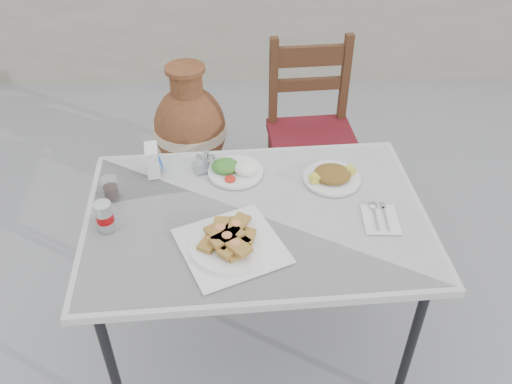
{
  "coord_description": "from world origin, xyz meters",
  "views": [
    {
      "loc": [
        0.07,
        -1.61,
        2.06
      ],
      "look_at": [
        0.1,
        -0.07,
        0.82
      ],
      "focal_mm": 38.0,
      "sensor_mm": 36.0,
      "label": 1
    }
  ],
  "objects_px": {
    "salad_rice_plate": "(235,169)",
    "napkin_holder": "(153,160)",
    "cola_glass": "(111,190)",
    "condiment_caddy": "(206,163)",
    "soda_can": "(105,216)",
    "cafe_table": "(256,224)",
    "terracotta_urn": "(190,130)",
    "pide_plate": "(231,240)",
    "salad_chopped_plate": "(332,176)",
    "chair": "(312,135)"
  },
  "relations": [
    {
      "from": "pide_plate",
      "to": "terracotta_urn",
      "type": "xyz_separation_m",
      "value": [
        -0.27,
        1.39,
        -0.44
      ]
    },
    {
      "from": "cola_glass",
      "to": "soda_can",
      "type": "bearing_deg",
      "value": -85.38
    },
    {
      "from": "pide_plate",
      "to": "chair",
      "type": "height_order",
      "value": "chair"
    },
    {
      "from": "salad_chopped_plate",
      "to": "condiment_caddy",
      "type": "xyz_separation_m",
      "value": [
        -0.5,
        0.09,
        0.01
      ]
    },
    {
      "from": "chair",
      "to": "terracotta_urn",
      "type": "distance_m",
      "value": 0.76
    },
    {
      "from": "cafe_table",
      "to": "terracotta_urn",
      "type": "bearing_deg",
      "value": 106.53
    },
    {
      "from": "terracotta_urn",
      "to": "condiment_caddy",
      "type": "bearing_deg",
      "value": -79.89
    },
    {
      "from": "pide_plate",
      "to": "salad_chopped_plate",
      "type": "distance_m",
      "value": 0.54
    },
    {
      "from": "cafe_table",
      "to": "chair",
      "type": "height_order",
      "value": "chair"
    },
    {
      "from": "cafe_table",
      "to": "pide_plate",
      "type": "bearing_deg",
      "value": -117.58
    },
    {
      "from": "napkin_holder",
      "to": "terracotta_urn",
      "type": "distance_m",
      "value": 1.07
    },
    {
      "from": "pide_plate",
      "to": "cola_glass",
      "type": "relative_size",
      "value": 4.9
    },
    {
      "from": "cafe_table",
      "to": "terracotta_urn",
      "type": "distance_m",
      "value": 1.32
    },
    {
      "from": "salad_rice_plate",
      "to": "pide_plate",
      "type": "bearing_deg",
      "value": -91.11
    },
    {
      "from": "salad_chopped_plate",
      "to": "cola_glass",
      "type": "distance_m",
      "value": 0.85
    },
    {
      "from": "napkin_holder",
      "to": "pide_plate",
      "type": "bearing_deg",
      "value": -63.5
    },
    {
      "from": "salad_rice_plate",
      "to": "napkin_holder",
      "type": "distance_m",
      "value": 0.33
    },
    {
      "from": "condiment_caddy",
      "to": "salad_chopped_plate",
      "type": "bearing_deg",
      "value": -9.9
    },
    {
      "from": "terracotta_urn",
      "to": "cola_glass",
      "type": "bearing_deg",
      "value": -99.1
    },
    {
      "from": "cafe_table",
      "to": "soda_can",
      "type": "bearing_deg",
      "value": -172.52
    },
    {
      "from": "cola_glass",
      "to": "condiment_caddy",
      "type": "relative_size",
      "value": 0.75
    },
    {
      "from": "salad_rice_plate",
      "to": "condiment_caddy",
      "type": "xyz_separation_m",
      "value": [
        -0.12,
        0.04,
        0.0
      ]
    },
    {
      "from": "salad_rice_plate",
      "to": "chair",
      "type": "bearing_deg",
      "value": 59.19
    },
    {
      "from": "cola_glass",
      "to": "napkin_holder",
      "type": "xyz_separation_m",
      "value": [
        0.14,
        0.16,
        0.02
      ]
    },
    {
      "from": "soda_can",
      "to": "terracotta_urn",
      "type": "height_order",
      "value": "soda_can"
    },
    {
      "from": "pide_plate",
      "to": "condiment_caddy",
      "type": "height_order",
      "value": "condiment_caddy"
    },
    {
      "from": "soda_can",
      "to": "cafe_table",
      "type": "bearing_deg",
      "value": 7.48
    },
    {
      "from": "soda_can",
      "to": "chair",
      "type": "height_order",
      "value": "chair"
    },
    {
      "from": "napkin_holder",
      "to": "chair",
      "type": "relative_size",
      "value": 0.12
    },
    {
      "from": "salad_rice_plate",
      "to": "condiment_caddy",
      "type": "bearing_deg",
      "value": 162.29
    },
    {
      "from": "cola_glass",
      "to": "condiment_caddy",
      "type": "distance_m",
      "value": 0.39
    },
    {
      "from": "cafe_table",
      "to": "terracotta_urn",
      "type": "xyz_separation_m",
      "value": [
        -0.36,
        1.22,
        -0.36
      ]
    },
    {
      "from": "chair",
      "to": "condiment_caddy",
      "type": "bearing_deg",
      "value": -134.37
    },
    {
      "from": "condiment_caddy",
      "to": "chair",
      "type": "xyz_separation_m",
      "value": [
        0.51,
        0.62,
        -0.27
      ]
    },
    {
      "from": "cafe_table",
      "to": "pide_plate",
      "type": "relative_size",
      "value": 3.01
    },
    {
      "from": "napkin_holder",
      "to": "terracotta_urn",
      "type": "height_order",
      "value": "napkin_holder"
    },
    {
      "from": "soda_can",
      "to": "condiment_caddy",
      "type": "xyz_separation_m",
      "value": [
        0.33,
        0.35,
        -0.03
      ]
    },
    {
      "from": "salad_rice_plate",
      "to": "chair",
      "type": "xyz_separation_m",
      "value": [
        0.39,
        0.65,
        -0.27
      ]
    },
    {
      "from": "salad_rice_plate",
      "to": "salad_chopped_plate",
      "type": "relative_size",
      "value": 0.98
    },
    {
      "from": "cola_glass",
      "to": "chair",
      "type": "xyz_separation_m",
      "value": [
        0.85,
        0.8,
        -0.28
      ]
    },
    {
      "from": "salad_rice_plate",
      "to": "napkin_holder",
      "type": "bearing_deg",
      "value": 177.91
    },
    {
      "from": "soda_can",
      "to": "napkin_holder",
      "type": "bearing_deg",
      "value": 69.2
    },
    {
      "from": "cafe_table",
      "to": "salad_chopped_plate",
      "type": "relative_size",
      "value": 5.74
    },
    {
      "from": "soda_can",
      "to": "terracotta_urn",
      "type": "relative_size",
      "value": 0.15
    },
    {
      "from": "cafe_table",
      "to": "chair",
      "type": "relative_size",
      "value": 1.31
    },
    {
      "from": "condiment_caddy",
      "to": "soda_can",
      "type": "bearing_deg",
      "value": -133.32
    },
    {
      "from": "salad_rice_plate",
      "to": "soda_can",
      "type": "relative_size",
      "value": 1.98
    },
    {
      "from": "cafe_table",
      "to": "pide_plate",
      "type": "xyz_separation_m",
      "value": [
        -0.09,
        -0.17,
        0.08
      ]
    },
    {
      "from": "cola_glass",
      "to": "condiment_caddy",
      "type": "height_order",
      "value": "cola_glass"
    },
    {
      "from": "cafe_table",
      "to": "pide_plate",
      "type": "distance_m",
      "value": 0.21
    }
  ]
}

